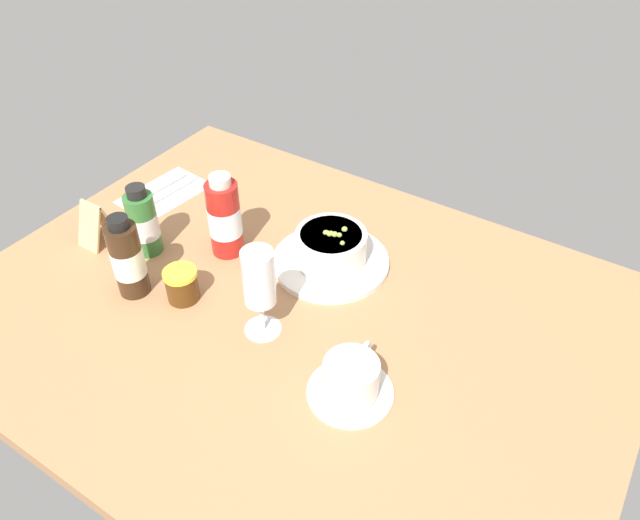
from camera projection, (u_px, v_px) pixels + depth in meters
ground_plane at (292, 315)px, 104.22cm from camera, size 110.00×84.00×3.00cm
porridge_bowl at (331, 251)px, 110.00cm from camera, size 21.43×21.43×7.80cm
cutlery_setting at (162, 194)px, 129.36cm from camera, size 13.34×18.90×0.90cm
coffee_cup at (351, 379)px, 87.98cm from camera, size 12.92×13.38×6.44cm
wine_glass at (259, 282)px, 92.90cm from camera, size 6.08×6.08×16.28cm
jam_jar at (182, 285)px, 103.45cm from camera, size 5.77×5.77×5.96cm
sauce_bottle_green at (143, 223)px, 111.29cm from camera, size 5.48×5.48×14.11cm
sauce_bottle_red at (225, 218)px, 110.44cm from camera, size 6.10×6.10×16.42cm
sauce_bottle_brown at (128, 259)px, 102.26cm from camera, size 5.44×5.44×15.67cm
menu_card at (96, 223)px, 114.63cm from camera, size 5.23×6.72×8.88cm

